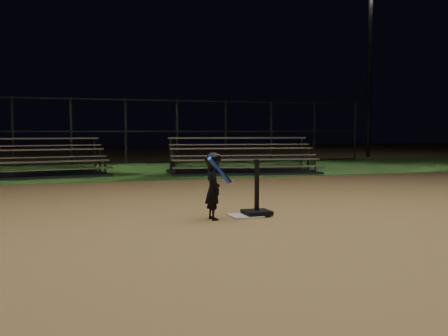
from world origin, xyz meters
TOP-DOWN VIEW (x-y plane):
  - ground at (0.00, 0.00)m, footprint 80.00×80.00m
  - grass_strip at (0.00, 10.00)m, footprint 60.00×8.00m
  - home_plate at (0.00, 0.00)m, footprint 0.45×0.45m
  - batting_tee at (0.19, 0.01)m, footprint 0.38×0.38m
  - child_batter at (-0.53, -0.11)m, footprint 0.47×0.52m
  - bleacher_left at (-3.40, 8.24)m, footprint 4.64×2.83m
  - bleacher_right at (2.75, 7.62)m, footprint 4.60×2.66m
  - backstop_fence at (0.00, 13.00)m, footprint 20.08×0.08m
  - light_pole_right at (12.00, 14.94)m, footprint 0.90×0.53m

SIDE VIEW (x-z plane):
  - ground at x=0.00m, z-range 0.00..0.00m
  - grass_strip at x=0.00m, z-range 0.00..0.01m
  - home_plate at x=0.00m, z-range 0.00..0.02m
  - batting_tee at x=0.19m, z-range -0.23..0.58m
  - bleacher_left at x=-3.40m, z-range -0.31..0.75m
  - bleacher_right at x=2.75m, z-range -0.31..0.76m
  - child_batter at x=-0.53m, z-range 0.03..1.00m
  - backstop_fence at x=0.00m, z-range 0.00..2.50m
  - light_pole_right at x=12.00m, z-range 0.80..9.10m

